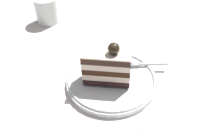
# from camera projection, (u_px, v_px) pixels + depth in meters

# --- Properties ---
(ground_plane) EXTENTS (2.40, 2.40, 0.00)m
(ground_plane) POSITION_uv_depth(u_px,v_px,m) (105.00, 82.00, 0.61)
(ground_plane) COLOR silver
(dessert_plate) EXTENTS (0.23, 0.23, 0.02)m
(dessert_plate) POSITION_uv_depth(u_px,v_px,m) (112.00, 79.00, 0.60)
(dessert_plate) COLOR white
(dessert_plate) RESTS_ON ground_plane
(cake_slice) EXTENTS (0.11, 0.05, 0.11)m
(cake_slice) POSITION_uv_depth(u_px,v_px,m) (107.00, 66.00, 0.56)
(cake_slice) COLOR black
(cake_slice) RESTS_ON dessert_plate
(fork) EXTENTS (0.12, 0.02, 0.00)m
(fork) POSITION_uv_depth(u_px,v_px,m) (144.00, 64.00, 0.63)
(fork) COLOR silver
(fork) RESTS_ON dessert_plate
(drink_glass_near) EXTENTS (0.08, 0.08, 0.09)m
(drink_glass_near) POSITION_uv_depth(u_px,v_px,m) (47.00, 12.00, 0.81)
(drink_glass_near) COLOR white
(drink_glass_near) RESTS_ON ground_plane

